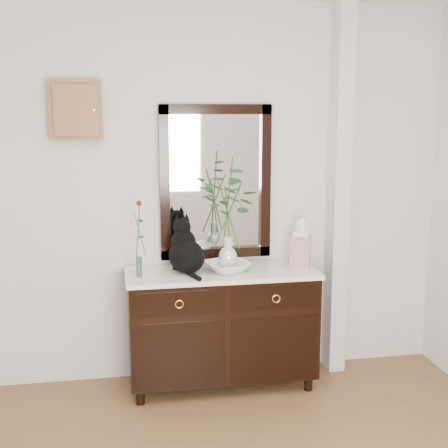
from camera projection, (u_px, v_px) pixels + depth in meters
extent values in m
cube|color=silver|center=(202.00, 195.00, 4.46)|extent=(3.60, 0.04, 2.70)
cube|color=silver|center=(338.00, 193.00, 4.56)|extent=(0.12, 0.20, 2.70)
cube|color=black|center=(221.00, 324.00, 4.41)|extent=(1.30, 0.50, 0.82)
cube|color=white|center=(221.00, 273.00, 4.34)|extent=(1.33, 0.52, 0.03)
cube|color=black|center=(216.00, 182.00, 4.45)|extent=(0.80, 0.06, 1.10)
cube|color=white|center=(215.00, 182.00, 4.46)|extent=(0.66, 0.01, 0.96)
cube|color=brown|center=(76.00, 110.00, 4.16)|extent=(0.35, 0.10, 0.40)
imported|color=silver|center=(228.00, 267.00, 4.30)|extent=(0.38, 0.38, 0.07)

